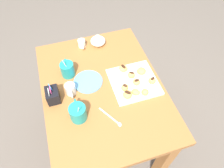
{
  "coord_description": "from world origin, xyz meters",
  "views": [
    {
      "loc": [
        -0.72,
        0.16,
        1.75
      ],
      "look_at": [
        -0.01,
        -0.06,
        0.77
      ],
      "focal_mm": 33.12,
      "sensor_mm": 36.0,
      "label": 1
    }
  ],
  "objects": [
    {
      "name": "chocolate_drizzle_1",
      "position": [
        -0.07,
        -0.29,
        0.8
      ],
      "size": [
        0.03,
        0.03,
        0.0
      ],
      "primitive_type": "ellipsoid",
      "rotation": [
        0.0,
        0.0,
        2.17
      ],
      "color": "#381E11",
      "rests_on": "beignet_1"
    },
    {
      "name": "ice_cream_bowl",
      "position": [
        0.38,
        -0.07,
        0.78
      ],
      "size": [
        0.11,
        0.11,
        0.08
      ],
      "color": "silver",
      "rests_on": "dining_table"
    },
    {
      "name": "beignet_3",
      "position": [
        -0.11,
        -0.17,
        0.78
      ],
      "size": [
        0.06,
        0.06,
        0.03
      ],
      "primitive_type": "ellipsoid",
      "rotation": [
        0.0,
        0.0,
        2.37
      ],
      "color": "#DBA351",
      "rests_on": "pastry_plate_square"
    },
    {
      "name": "pastry_plate_square",
      "position": [
        -0.03,
        -0.19,
        0.75
      ],
      "size": [
        0.28,
        0.28,
        0.02
      ],
      "primitive_type": "cube",
      "color": "silver",
      "rests_on": "dining_table"
    },
    {
      "name": "loose_spoon_near_saucer",
      "position": [
        -0.23,
        0.01,
        0.75
      ],
      "size": [
        0.14,
        0.09,
        0.01
      ],
      "color": "silver",
      "rests_on": "dining_table"
    },
    {
      "name": "coffee_mug_teal_left",
      "position": [
        -0.16,
        0.18,
        0.8
      ],
      "size": [
        0.13,
        0.09,
        0.15
      ],
      "color": "teal",
      "rests_on": "dining_table"
    },
    {
      "name": "beignet_5",
      "position": [
        -0.13,
        -0.22,
        0.78
      ],
      "size": [
        0.05,
        0.05,
        0.04
      ],
      "primitive_type": "ellipsoid",
      "rotation": [
        0.0,
        0.0,
        6.04
      ],
      "color": "#DBA351",
      "rests_on": "pastry_plate_square"
    },
    {
      "name": "ground_plane",
      "position": [
        0.0,
        0.0,
        0.0
      ],
      "size": [
        8.0,
        8.0,
        0.0
      ],
      "primitive_type": "plane",
      "color": "#665B51"
    },
    {
      "name": "dining_table",
      "position": [
        0.0,
        0.0,
        0.59
      ],
      "size": [
        0.95,
        0.71,
        0.75
      ],
      "color": "#A36633",
      "rests_on": "ground_plane"
    },
    {
      "name": "chocolate_sauce_pitcher",
      "position": [
        0.39,
        0.04,
        0.78
      ],
      "size": [
        0.09,
        0.05,
        0.06
      ],
      "color": "silver",
      "rests_on": "dining_table"
    },
    {
      "name": "beignet_2",
      "position": [
        0.02,
        -0.26,
        0.78
      ],
      "size": [
        0.07,
        0.07,
        0.03
      ],
      "primitive_type": "ellipsoid",
      "rotation": [
        0.0,
        0.0,
        1.91
      ],
      "color": "#DBA351",
      "rests_on": "pastry_plate_square"
    },
    {
      "name": "beignet_6",
      "position": [
        -0.05,
        -0.2,
        0.78
      ],
      "size": [
        0.05,
        0.05,
        0.03
      ],
      "primitive_type": "ellipsoid",
      "rotation": [
        0.0,
        0.0,
        1.51
      ],
      "color": "#DBA351",
      "rests_on": "pastry_plate_square"
    },
    {
      "name": "saucer_sky_left",
      "position": [
        0.06,
        0.07,
        0.75
      ],
      "size": [
        0.18,
        0.18,
        0.01
      ],
      "primitive_type": "cylinder",
      "color": "#66A8DB",
      "rests_on": "dining_table"
    },
    {
      "name": "sugar_caddy",
      "position": [
        0.0,
        0.29,
        0.79
      ],
      "size": [
        0.09,
        0.07,
        0.11
      ],
      "color": "black",
      "rests_on": "dining_table"
    },
    {
      "name": "beignet_4",
      "position": [
        0.08,
        -0.16,
        0.78
      ],
      "size": [
        0.07,
        0.07,
        0.03
      ],
      "primitive_type": "ellipsoid",
      "rotation": [
        0.0,
        0.0,
        3.68
      ],
      "color": "#DBA351",
      "rests_on": "pastry_plate_square"
    },
    {
      "name": "chocolate_drizzle_4",
      "position": [
        0.08,
        -0.16,
        0.8
      ],
      "size": [
        0.04,
        0.03,
        0.0
      ],
      "primitive_type": "ellipsoid",
      "rotation": [
        0.0,
        0.0,
        3.44
      ],
      "color": "#381E11",
      "rests_on": "beignet_4"
    },
    {
      "name": "chocolate_drizzle_7",
      "position": [
        -0.07,
        -0.12,
        0.8
      ],
      "size": [
        0.03,
        0.03,
        0.0
      ],
      "primitive_type": "ellipsoid",
      "rotation": [
        0.0,
        0.0,
        0.62
      ],
      "color": "#381E11",
      "rests_on": "beignet_7"
    },
    {
      "name": "chocolate_drizzle_0",
      "position": [
        -0.12,
        -0.12,
        0.8
      ],
      "size": [
        0.04,
        0.04,
        0.0
      ],
      "primitive_type": "ellipsoid",
      "rotation": [
        0.0,
        0.0,
        0.8
      ],
      "color": "#381E11",
      "rests_on": "beignet_0"
    },
    {
      "name": "beignet_0",
      "position": [
        -0.12,
        -0.12,
        0.78
      ],
      "size": [
        0.08,
        0.08,
        0.04
      ],
      "primitive_type": "ellipsoid",
      "rotation": [
        0.0,
        0.0,
        0.71
      ],
      "color": "#DBA351",
      "rests_on": "pastry_plate_square"
    },
    {
      "name": "beignet_1",
      "position": [
        -0.07,
        -0.29,
        0.78
      ],
      "size": [
        0.06,
        0.06,
        0.04
      ],
      "primitive_type": "ellipsoid",
      "rotation": [
        0.0,
        0.0,
        2.06
      ],
      "color": "#DBA351",
      "rests_on": "pastry_plate_square"
    },
    {
      "name": "chocolate_drizzle_6",
      "position": [
        -0.05,
        -0.2,
        0.79
      ],
      "size": [
        0.02,
        0.03,
        0.0
      ],
      "primitive_type": "ellipsoid",
      "rotation": [
        0.0,
        0.0,
        1.76
      ],
      "color": "#381E11",
      "rests_on": "beignet_6"
    },
    {
      "name": "coffee_mug_teal_right",
      "position": [
        0.16,
        0.18,
        0.8
      ],
      "size": [
        0.12,
        0.08,
        0.14
      ],
      "color": "teal",
      "rests_on": "dining_table"
    },
    {
      "name": "beignet_7",
      "position": [
        -0.07,
        -0.12,
        0.78
      ],
      "size": [
        0.06,
        0.06,
        0.03
      ],
      "primitive_type": "ellipsoid",
      "rotation": [
        0.0,
        0.0,
        0.73
      ],
      "color": "#DBA351",
      "rests_on": "pastry_plate_square"
    },
    {
      "name": "beignet_8",
      "position": [
        0.01,
        -0.19,
        0.78
      ],
      "size": [
        0.05,
        0.05,
        0.04
      ],
      "primitive_type": "ellipsoid",
      "rotation": [
        0.0,
        0.0,
        4.45
      ],
      "color": "#DBA351",
      "rests_on": "pastry_plate_square"
    },
    {
      "name": "chocolate_drizzle_8",
      "position": [
        0.01,
        -0.19,
        0.8
      ],
      "size": [
        0.03,
        0.03,
        0.0
      ],
      "primitive_type": "ellipsoid",
      "rotation": [
        0.0,
        0.0,
        4.04
      ],
      "color": "#381E11",
      "rests_on": "beignet_8"
    },
    {
      "name": "cream_pitcher_white",
      "position": [
        0.01,
        0.19,
        0.79
      ],
      "size": [
        0.1,
        0.06,
        0.07
      ],
      "color": "silver",
      "rests_on": "dining_table"
    }
  ]
}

